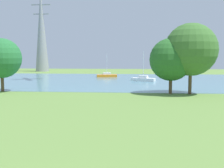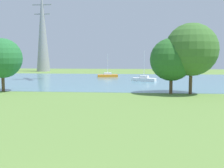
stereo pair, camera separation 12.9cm
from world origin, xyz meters
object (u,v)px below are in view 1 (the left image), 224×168
at_px(sailboat_orange, 107,75).
at_px(tree_east_far, 1,58).
at_px(electricity_pylon, 41,30).
at_px(tree_east_near, 171,60).
at_px(sailboat_white, 143,79).
at_px(tree_mid_shore, 191,50).

height_order(sailboat_orange, tree_east_far, tree_east_far).
distance_m(sailboat_orange, electricity_pylon, 36.54).
bearing_deg(sailboat_orange, tree_east_near, -67.98).
bearing_deg(tree_east_near, sailboat_white, 99.57).
height_order(tree_east_near, electricity_pylon, electricity_pylon).
xyz_separation_m(sailboat_orange, tree_east_near, (11.63, -28.77, 4.13)).
height_order(sailboat_orange, tree_mid_shore, tree_mid_shore).
xyz_separation_m(tree_mid_shore, electricity_pylon, (-38.40, 52.79, 7.76)).
relative_size(sailboat_orange, tree_east_near, 0.75).
relative_size(tree_mid_shore, electricity_pylon, 0.34).
xyz_separation_m(tree_east_far, tree_mid_shore, (26.09, -0.30, 1.15)).
relative_size(tree_east_far, tree_mid_shore, 0.81).
relative_size(tree_east_near, electricity_pylon, 0.27).
bearing_deg(electricity_pylon, sailboat_white, -46.11).
distance_m(tree_east_near, electricity_pylon, 64.41).
xyz_separation_m(tree_east_near, electricity_pylon, (-35.86, 52.73, 9.06)).
height_order(tree_east_far, electricity_pylon, electricity_pylon).
height_order(sailboat_orange, tree_east_near, tree_east_near).
bearing_deg(tree_mid_shore, tree_east_far, 179.35).
bearing_deg(sailboat_white, tree_east_far, -137.75).
bearing_deg(tree_mid_shore, tree_east_near, 178.69).
height_order(sailboat_orange, electricity_pylon, electricity_pylon).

